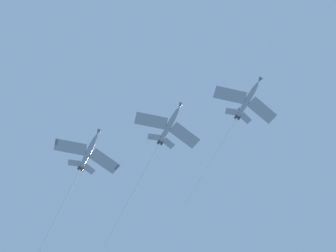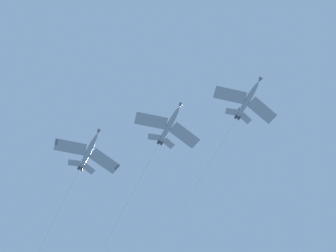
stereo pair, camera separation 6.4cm
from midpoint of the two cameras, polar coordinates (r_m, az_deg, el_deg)
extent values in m
ellipsoid|color=gray|center=(157.77, 8.21, 2.65)|extent=(2.34, 12.15, 2.99)
cone|color=#595E60|center=(156.44, 9.44, 4.70)|extent=(1.31, 1.82, 1.41)
ellipsoid|color=black|center=(157.88, 8.55, 3.37)|extent=(1.18, 2.95, 1.27)
cube|color=gray|center=(159.74, 9.68, 1.61)|extent=(9.66, 6.14, 0.69)
cube|color=#595E60|center=(161.46, 10.83, 0.94)|extent=(1.21, 1.93, 0.36)
cube|color=gray|center=(156.14, 6.42, 3.20)|extent=(9.50, 5.17, 0.69)
cube|color=#595E60|center=(155.11, 5.06, 3.75)|extent=(1.02, 1.90, 0.36)
cube|color=gray|center=(159.73, 8.00, 0.81)|extent=(4.01, 3.00, 0.40)
cube|color=gray|center=(158.19, 6.60, 1.47)|extent=(3.94, 2.65, 0.40)
cube|color=#595E60|center=(160.17, 7.25, 1.39)|extent=(0.35, 2.77, 3.10)
cylinder|color=#38383D|center=(159.21, 7.31, 0.82)|extent=(0.87, 1.15, 0.93)
cylinder|color=#38383D|center=(158.91, 7.03, 0.95)|extent=(0.87, 1.15, 0.93)
cylinder|color=white|center=(164.05, 4.30, -3.93)|extent=(2.87, 32.52, 5.32)
ellipsoid|color=gray|center=(156.06, 0.13, 0.04)|extent=(2.21, 12.14, 3.04)
cone|color=#595E60|center=(154.02, 1.25, 2.12)|extent=(1.29, 1.81, 1.41)
ellipsoid|color=black|center=(155.94, 0.46, 0.77)|extent=(1.15, 2.95, 1.29)
cube|color=gray|center=(157.53, 1.72, -0.97)|extent=(9.66, 6.05, 0.71)
cube|color=#595E60|center=(158.86, 2.98, -1.61)|extent=(1.19, 1.92, 0.37)
cube|color=gray|center=(155.09, -1.74, 0.54)|extent=(9.52, 5.26, 0.71)
cube|color=#595E60|center=(154.54, -3.16, 1.06)|extent=(1.03, 1.90, 0.37)
cube|color=gray|center=(158.28, 0.06, -1.79)|extent=(4.01, 2.97, 0.41)
cube|color=gray|center=(157.24, -1.43, -1.15)|extent=(3.95, 2.68, 0.41)
cube|color=#595E60|center=(158.95, -0.68, -1.20)|extent=(0.32, 2.78, 3.11)
cylinder|color=#38383D|center=(158.04, -0.66, -1.79)|extent=(0.85, 1.14, 0.93)
cylinder|color=#38383D|center=(157.84, -0.96, -1.67)|extent=(0.85, 1.14, 0.93)
cylinder|color=white|center=(165.91, -3.83, -7.29)|extent=(2.77, 38.42, 6.27)
ellipsoid|color=gray|center=(160.41, -8.17, -2.64)|extent=(2.26, 12.13, 3.37)
cone|color=#595E60|center=(157.87, -7.19, -0.64)|extent=(1.30, 1.84, 1.45)
ellipsoid|color=black|center=(160.13, -7.85, -1.94)|extent=(1.16, 2.96, 1.36)
cube|color=gray|center=(161.36, -6.56, -3.62)|extent=(9.66, 6.08, 0.81)
cube|color=#595E60|center=(162.26, -5.28, -4.25)|extent=(1.20, 1.92, 0.42)
cube|color=gray|center=(160.09, -10.02, -2.16)|extent=(9.51, 5.21, 0.81)
cube|color=#595E60|center=(160.01, -11.40, -1.65)|extent=(1.03, 1.89, 0.42)
cube|color=gray|center=(162.74, -8.14, -4.41)|extent=(4.01, 2.98, 0.46)
cube|color=gray|center=(162.20, -9.62, -3.79)|extent=(3.94, 2.66, 0.46)
cube|color=#595E60|center=(163.63, -8.82, -3.83)|extent=(0.34, 2.85, 3.17)
cylinder|color=#38383D|center=(162.76, -8.85, -4.40)|extent=(0.86, 1.16, 0.96)
cylinder|color=#38383D|center=(162.65, -9.14, -4.28)|extent=(0.86, 1.16, 0.96)
cylinder|color=white|center=(172.50, -11.76, -9.90)|extent=(2.93, 40.28, 7.62)
camera|label=1|loc=(0.03, 90.01, 0.02)|focal=59.15mm
camera|label=2|loc=(0.03, -89.99, -0.02)|focal=59.15mm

